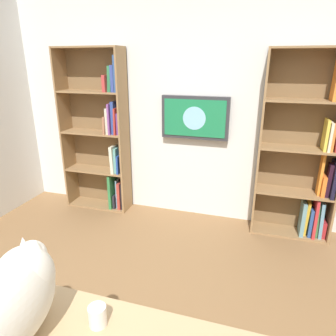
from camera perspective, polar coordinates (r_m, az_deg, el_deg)
wall_back at (r=3.58m, az=4.49°, el=11.60°), size 4.52×0.06×2.70m
bookshelf_left at (r=3.46m, az=24.78°, el=2.26°), size 0.81×0.28×1.96m
bookshelf_right at (r=3.88m, az=-12.06°, el=6.07°), size 0.83×0.28×1.99m
wall_mounted_tv at (r=3.51m, az=5.04°, el=9.32°), size 0.77×0.07×0.48m
cat at (r=1.48m, az=-27.12°, el=-20.66°), size 0.29×0.62×0.39m
coffee_mug at (r=1.52m, az=-13.03°, el=-25.30°), size 0.08×0.08×0.10m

